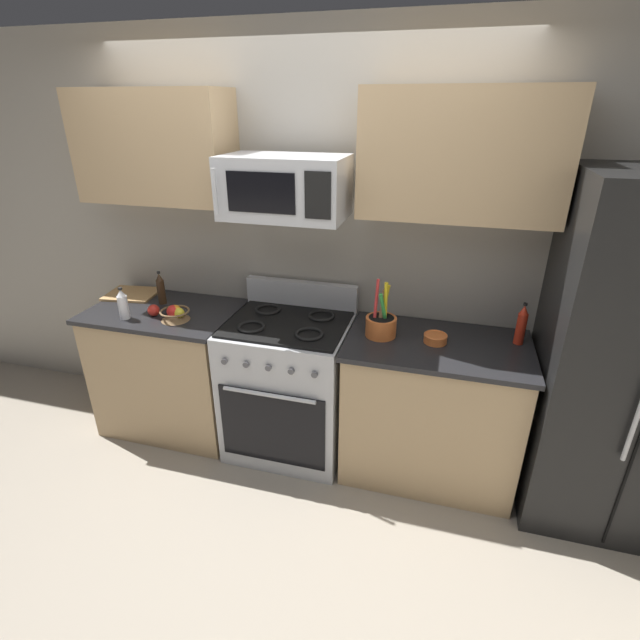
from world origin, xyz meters
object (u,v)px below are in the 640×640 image
apple_loose (154,310)px  cutting_board (132,294)px  bottle_soy (161,289)px  utensil_crock (381,324)px  bottle_vinegar (123,304)px  prep_bowl (435,338)px  microwave (285,187)px  range_oven (289,384)px  refrigerator (629,361)px  bottle_hot_sauce (521,325)px  fruit_basket (175,314)px

apple_loose → cutting_board: apple_loose is taller
apple_loose → bottle_soy: bearing=107.4°
utensil_crock → bottle_soy: size_ratio=1.48×
utensil_crock → bottle_soy: bearing=176.9°
bottle_vinegar → utensil_crock: bearing=7.1°
utensil_crock → prep_bowl: bearing=-0.6°
utensil_crock → bottle_soy: utensil_crock is taller
prep_bowl → microwave: bearing=178.4°
bottle_soy → microwave: bearing=-3.7°
range_oven → microwave: 1.26m
bottle_soy → range_oven: bearing=-5.5°
refrigerator → cutting_board: refrigerator is taller
apple_loose → bottle_soy: 0.22m
refrigerator → apple_loose: 2.75m
range_oven → bottle_hot_sauce: size_ratio=4.38×
utensil_crock → refrigerator: bearing=-1.1°
apple_loose → bottle_hot_sauce: size_ratio=0.30×
utensil_crock → prep_bowl: 0.32m
cutting_board → bottle_vinegar: (0.21, -0.36, 0.09)m
prep_bowl → bottle_vinegar: bearing=-174.2°
range_oven → fruit_basket: size_ratio=5.87×
apple_loose → bottle_hot_sauce: bearing=5.8°
bottle_soy → refrigerator: bearing=-2.2°
prep_bowl → range_oven: bearing=-179.8°
cutting_board → bottle_hot_sauce: (2.59, -0.05, 0.11)m
cutting_board → prep_bowl: (2.13, -0.16, 0.02)m
microwave → utensil_crock: bearing=-2.1°
utensil_crock → bottle_soy: (-1.51, 0.08, 0.03)m
bottle_soy → fruit_basket: bearing=-43.0°
utensil_crock → apple_loose: size_ratio=4.49×
refrigerator → prep_bowl: size_ratio=14.17×
utensil_crock → prep_bowl: size_ratio=2.54×
prep_bowl → fruit_basket: bearing=-175.4°
microwave → bottle_hot_sauce: bearing=3.9°
range_oven → prep_bowl: 1.01m
cutting_board → prep_bowl: bearing=-4.4°
utensil_crock → fruit_basket: bearing=-174.2°
prep_bowl → refrigerator: bearing=-1.2°
cutting_board → bottle_hot_sauce: size_ratio=1.37×
range_oven → microwave: microwave is taller
cutting_board → bottle_soy: size_ratio=1.49×
refrigerator → bottle_hot_sauce: refrigerator is taller
fruit_basket → apple_loose: 0.17m
fruit_basket → bottle_soy: 0.32m
refrigerator → bottle_soy: (-2.81, 0.11, 0.07)m
cutting_board → refrigerator: bearing=-3.4°
refrigerator → microwave: size_ratio=2.77×
apple_loose → bottle_soy: size_ratio=0.33×
range_oven → fruit_basket: 0.86m
cutting_board → prep_bowl: 2.14m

